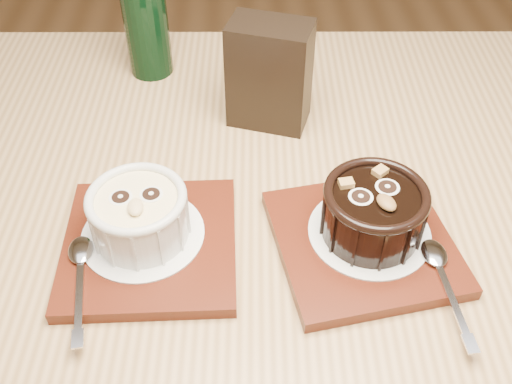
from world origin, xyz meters
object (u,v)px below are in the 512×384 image
tray_left (150,245)px  ramekin_dark (374,210)px  ramekin_white (139,213)px  green_bottle (145,14)px  table (251,262)px  condiment_stand (270,75)px  tray_right (363,242)px

tray_left → ramekin_dark: 0.24m
ramekin_white → ramekin_dark: ramekin_dark is taller
tray_left → green_bottle: size_ratio=0.78×
tray_left → ramekin_white: bearing=130.6°
tray_left → green_bottle: bearing=94.1°
tray_left → table: bearing=24.8°
condiment_stand → green_bottle: green_bottle is taller
table → condiment_stand: bearing=79.8°
tray_left → ramekin_white: ramekin_white is taller
table → green_bottle: green_bottle is taller
tray_left → tray_right: (0.23, -0.01, 0.00)m
tray_right → green_bottle: green_bottle is taller
ramekin_dark → table: bearing=134.9°
ramekin_dark → green_bottle: size_ratio=0.47×
condiment_stand → green_bottle: 0.21m
green_bottle → tray_right: bearing=-54.6°
ramekin_dark → condiment_stand: bearing=89.8°
table → green_bottle: bearing=114.3°
table → ramekin_white: ramekin_white is taller
tray_left → condiment_stand: condiment_stand is taller
green_bottle → condiment_stand: bearing=-37.4°
tray_left → green_bottle: green_bottle is taller
tray_left → ramekin_white: size_ratio=1.76×
table → tray_right: (0.12, -0.06, 0.10)m
table → tray_right: bearing=-25.9°
ramekin_white → ramekin_dark: 0.24m
condiment_stand → tray_left: bearing=-122.3°
tray_left → tray_right: size_ratio=1.00×
table → ramekin_white: size_ratio=12.05×
table → ramekin_dark: (0.12, -0.05, 0.14)m
ramekin_white → tray_left: bearing=-54.9°
tray_left → ramekin_white: 0.04m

